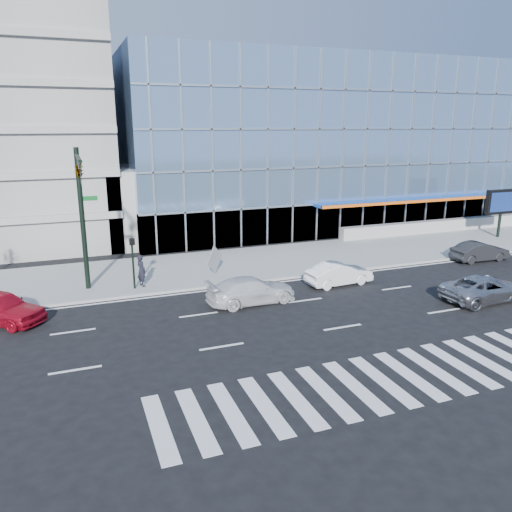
# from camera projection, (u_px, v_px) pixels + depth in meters

# --- Properties ---
(ground) EXTENTS (160.00, 160.00, 0.00)m
(ground) POSITION_uv_depth(u_px,v_px,m) (305.00, 300.00, 27.31)
(ground) COLOR black
(ground) RESTS_ON ground
(sidewalk) EXTENTS (120.00, 8.00, 0.15)m
(sidewalk) POSITION_uv_depth(u_px,v_px,m) (254.00, 263.00, 34.51)
(sidewalk) COLOR gray
(sidewalk) RESTS_ON ground
(theatre_building) EXTENTS (42.00, 26.00, 15.00)m
(theatre_building) POSITION_uv_depth(u_px,v_px,m) (316.00, 142.00, 53.70)
(theatre_building) COLOR #6D8FB6
(theatre_building) RESTS_ON ground
(ramp_block) EXTENTS (6.00, 8.00, 6.00)m
(ramp_block) POSITION_uv_depth(u_px,v_px,m) (142.00, 204.00, 40.74)
(ramp_block) COLOR gray
(ramp_block) RESTS_ON ground
(retaining_wall) EXTENTS (30.00, 0.80, 1.00)m
(retaining_wall) POSITION_uv_depth(u_px,v_px,m) (484.00, 222.00, 45.88)
(retaining_wall) COLOR gray
(retaining_wall) RESTS_ON sidewalk
(traffic_signal) EXTENTS (1.14, 5.74, 8.00)m
(traffic_signal) POSITION_uv_depth(u_px,v_px,m) (80.00, 187.00, 26.07)
(traffic_signal) COLOR black
(traffic_signal) RESTS_ON sidewalk
(ped_signal_post) EXTENTS (0.30, 0.33, 3.00)m
(ped_signal_post) POSITION_uv_depth(u_px,v_px,m) (133.00, 255.00, 28.30)
(ped_signal_post) COLOR black
(ped_signal_post) RESTS_ON sidewalk
(marquee_sign) EXTENTS (3.20, 0.43, 4.00)m
(marquee_sign) POSITION_uv_depth(u_px,v_px,m) (502.00, 202.00, 41.31)
(marquee_sign) COLOR black
(marquee_sign) RESTS_ON sidewalk
(silver_suv) EXTENTS (5.11, 2.54, 1.39)m
(silver_suv) POSITION_uv_depth(u_px,v_px,m) (485.00, 289.00, 27.10)
(silver_suv) COLOR #ABABAF
(silver_suv) RESTS_ON ground
(white_suv) EXTENTS (5.00, 2.26, 1.42)m
(white_suv) POSITION_uv_depth(u_px,v_px,m) (251.00, 290.00, 26.77)
(white_suv) COLOR silver
(white_suv) RESTS_ON ground
(white_sedan) EXTENTS (4.23, 1.77, 1.36)m
(white_sedan) POSITION_uv_depth(u_px,v_px,m) (339.00, 274.00, 29.83)
(white_sedan) COLOR white
(white_sedan) RESTS_ON ground
(dark_sedan) EXTENTS (4.19, 1.59, 1.36)m
(dark_sedan) POSITION_uv_depth(u_px,v_px,m) (480.00, 252.00, 35.04)
(dark_sedan) COLOR black
(dark_sedan) RESTS_ON ground
(pedestrian) EXTENTS (0.68, 0.81, 1.88)m
(pedestrian) POSITION_uv_depth(u_px,v_px,m) (141.00, 271.00, 29.03)
(pedestrian) COLOR black
(pedestrian) RESTS_ON sidewalk
(tilted_panel) EXTENTS (1.36, 1.32, 1.84)m
(tilted_panel) POSITION_uv_depth(u_px,v_px,m) (215.00, 260.00, 31.49)
(tilted_panel) COLOR gray
(tilted_panel) RESTS_ON sidewalk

